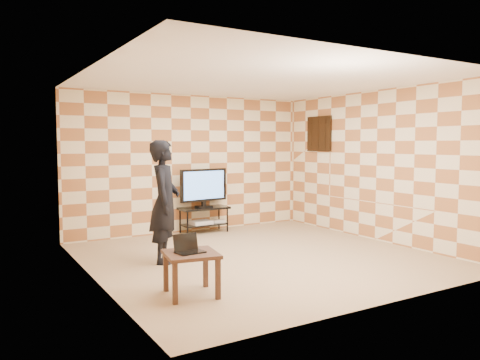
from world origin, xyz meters
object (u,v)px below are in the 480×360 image
Objects in this scene: tv at (204,186)px; side_table at (191,260)px; person at (165,201)px; tv_stand at (204,214)px.

side_table is at bearing -118.50° from tv.
tv is 0.58× the size of person.
side_table is (-1.83, -3.38, 0.05)m from tv_stand.
tv_stand is 1.45× the size of side_table.
tv_stand is at bearing 61.52° from side_table.
side_table is 1.70m from person.
tv_stand is at bearing 82.47° from tv.
person is at bearing -130.42° from tv_stand.
tv is 1.53× the size of side_table.
tv is at bearing -97.53° from tv_stand.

